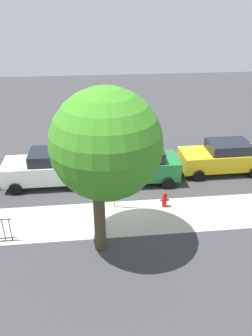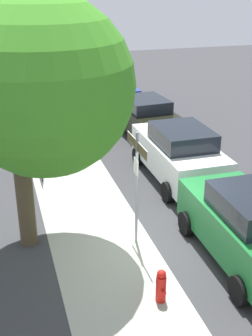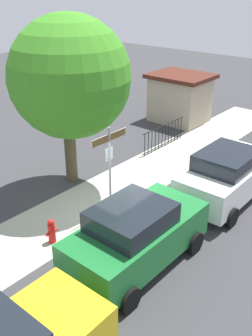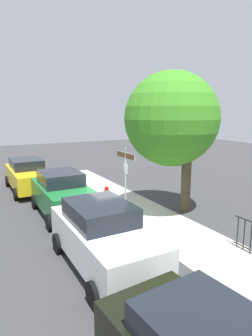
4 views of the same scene
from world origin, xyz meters
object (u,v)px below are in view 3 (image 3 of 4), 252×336
at_px(car_white, 228,175).
at_px(utility_shed, 180,97).
at_px(car_green, 136,235).
at_px(street_sign, 110,154).
at_px(shade_tree, 70,77).
at_px(fire_hydrant, 52,231).

xyz_separation_m(car_white, utility_shed, (6.03, 5.92, 0.36)).
bearing_deg(car_green, street_sign, 57.31).
distance_m(street_sign, shade_tree, 2.97).
distance_m(street_sign, car_green, 2.99).
bearing_deg(utility_shed, car_white, -135.50).
bearing_deg(shade_tree, fire_hydrant, -145.49).
distance_m(street_sign, utility_shed, 9.95).
height_order(street_sign, utility_shed, street_sign).
relative_size(shade_tree, fire_hydrant, 7.91).
distance_m(shade_tree, car_white, 6.32).
relative_size(car_green, utility_shed, 1.36).
height_order(shade_tree, utility_shed, shade_tree).
xyz_separation_m(street_sign, car_green, (-1.51, -2.31, -1.15)).
relative_size(shade_tree, car_white, 1.39).
bearing_deg(car_green, utility_shed, 28.36).
bearing_deg(car_white, fire_hydrant, 154.24).
height_order(car_white, fire_hydrant, car_white).
distance_m(car_white, utility_shed, 8.46).
bearing_deg(fire_hydrant, car_green, -71.50).
height_order(shade_tree, car_white, shade_tree).
height_order(car_green, car_white, car_green).
bearing_deg(utility_shed, fire_hydrant, -164.66).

